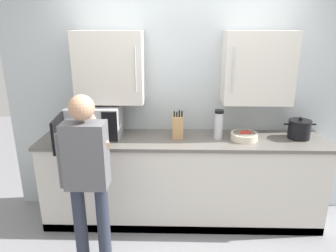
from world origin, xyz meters
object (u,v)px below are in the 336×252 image
at_px(thermos_flask, 219,124).
at_px(fruit_bowl, 244,136).
at_px(knife_block, 178,127).
at_px(stock_pot, 299,129).
at_px(person_figure, 87,171).
at_px(microwave_oven, 92,122).

height_order(thermos_flask, fruit_bowl, thermos_flask).
bearing_deg(knife_block, thermos_flask, -5.33).
distance_m(fruit_bowl, stock_pot, 0.57).
height_order(knife_block, person_figure, person_figure).
bearing_deg(thermos_flask, microwave_oven, 178.84).
bearing_deg(thermos_flask, fruit_bowl, -3.42).
relative_size(fruit_bowl, stock_pot, 0.85).
bearing_deg(stock_pot, thermos_flask, -177.41).
distance_m(fruit_bowl, person_figure, 1.59).
xyz_separation_m(fruit_bowl, person_figure, (-1.42, -0.72, -0.06)).
xyz_separation_m(thermos_flask, person_figure, (-1.16, -0.74, -0.17)).
bearing_deg(person_figure, microwave_oven, 100.81).
height_order(microwave_oven, fruit_bowl, microwave_oven).
bearing_deg(microwave_oven, thermos_flask, -1.16).
bearing_deg(thermos_flask, knife_block, 174.67).
xyz_separation_m(microwave_oven, stock_pot, (2.13, 0.01, -0.07)).
xyz_separation_m(knife_block, person_figure, (-0.74, -0.77, -0.13)).
distance_m(microwave_oven, stock_pot, 2.13).
relative_size(stock_pot, knife_block, 1.08).
distance_m(microwave_oven, knife_block, 0.89).
distance_m(thermos_flask, stock_pot, 0.83).
bearing_deg(knife_block, fruit_bowl, -4.59).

